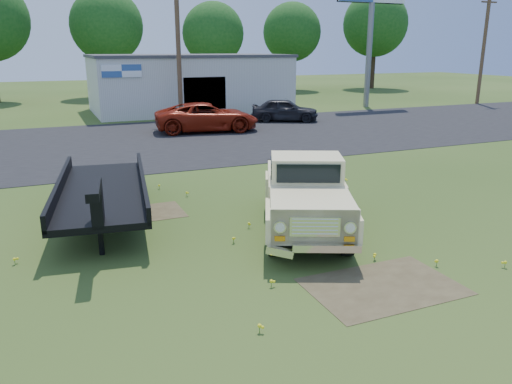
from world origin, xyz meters
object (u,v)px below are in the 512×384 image
at_px(flatbed_trailer, 102,186).
at_px(red_pickup, 207,117).
at_px(vintage_pickup_truck, 306,193).
at_px(dark_sedan, 285,110).

height_order(flatbed_trailer, red_pickup, flatbed_trailer).
height_order(vintage_pickup_truck, dark_sedan, vintage_pickup_truck).
bearing_deg(red_pickup, vintage_pickup_truck, -179.70).
bearing_deg(dark_sedan, flatbed_trailer, 165.65).
distance_m(red_pickup, dark_sedan, 6.19).
bearing_deg(vintage_pickup_truck, dark_sedan, 89.45).
relative_size(vintage_pickup_truck, red_pickup, 0.94).
bearing_deg(flatbed_trailer, vintage_pickup_truck, -23.44).
distance_m(vintage_pickup_truck, dark_sedan, 20.15).
xyz_separation_m(vintage_pickup_truck, flatbed_trailer, (-4.74, 2.92, -0.05)).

